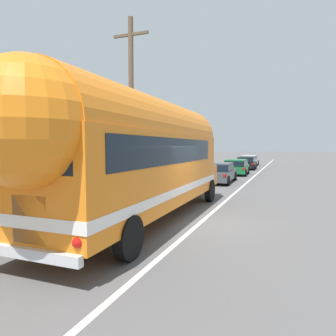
{
  "coord_description": "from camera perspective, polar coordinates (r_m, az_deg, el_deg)",
  "views": [
    {
      "loc": [
        2.61,
        -9.45,
        2.48
      ],
      "look_at": [
        -1.97,
        2.12,
        1.6
      ],
      "focal_mm": 32.47,
      "sensor_mm": 36.0,
      "label": 1
    }
  ],
  "objects": [
    {
      "name": "car_third",
      "position": [
        34.45,
        14.53,
        1.08
      ],
      "size": [
        2.06,
        4.29,
        1.37
      ],
      "color": "black",
      "rests_on": "ground"
    },
    {
      "name": "car_lead",
      "position": [
        21.38,
        9.45,
        -0.7
      ],
      "size": [
        2.1,
        4.72,
        1.37
      ],
      "color": "#474C51",
      "rests_on": "ground"
    },
    {
      "name": "car_second",
      "position": [
        27.4,
        12.74,
        0.38
      ],
      "size": [
        2.06,
        4.33,
        1.37
      ],
      "color": "#196633",
      "rests_on": "ground"
    },
    {
      "name": "utility_pole",
      "position": [
        14.79,
        -6.91,
        11.54
      ],
      "size": [
        1.8,
        0.24,
        8.5
      ],
      "color": "brown",
      "rests_on": "ground"
    },
    {
      "name": "sidewalk_slab",
      "position": [
        20.86,
        1.42,
        -2.6
      ],
      "size": [
        1.95,
        90.0,
        0.15
      ],
      "primitive_type": "cube",
      "color": "gray",
      "rests_on": "ground"
    },
    {
      "name": "lane_markings",
      "position": [
        22.01,
        10.34,
        -2.51
      ],
      "size": [
        3.7,
        80.0,
        0.01
      ],
      "color": "silver",
      "rests_on": "ground"
    },
    {
      "name": "ground_plane",
      "position": [
        10.11,
        6.08,
        -10.2
      ],
      "size": [
        300.0,
        300.0,
        0.0
      ],
      "primitive_type": "plane",
      "color": "#565454"
    },
    {
      "name": "painted_bus",
      "position": [
        9.63,
        -5.47,
        2.95
      ],
      "size": [
        2.68,
        12.2,
        4.12
      ],
      "color": "orange",
      "rests_on": "ground"
    },
    {
      "name": "car_fourth",
      "position": [
        41.01,
        15.12,
        1.51
      ],
      "size": [
        1.95,
        4.43,
        1.37
      ],
      "color": "silver",
      "rests_on": "ground"
    }
  ]
}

